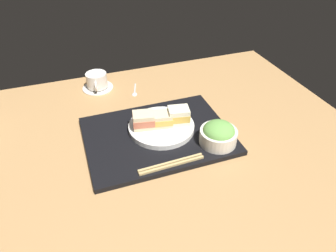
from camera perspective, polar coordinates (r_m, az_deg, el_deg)
The scene contains 10 objects.
ground_plane at distance 97.53cm, azimuth -4.18°, elevation -3.80°, with size 140.00×100.00×3.00cm, color tan.
serving_tray at distance 97.91cm, azimuth -1.95°, elevation -1.77°, with size 45.03×33.65×1.58cm, color black.
sandwich_plate at distance 98.79cm, azimuth -1.23°, elevation -0.15°, with size 21.05×21.05×1.66cm, color silver.
sandwich_near at distance 96.19cm, azimuth -4.55°, elevation 1.06°, with size 7.55×6.47×5.07cm.
sandwich_middle at distance 97.01cm, azimuth -1.25°, elevation 1.26°, with size 7.69×6.55×4.32cm.
sandwich_far at distance 97.59cm, azimuth 1.98°, elevation 1.90°, with size 7.40×6.34×5.46cm.
salad_bowl at distance 93.17cm, azimuth 9.32°, elevation -1.47°, with size 11.22×11.22×7.12cm.
chopsticks_pair at distance 86.57cm, azimuth 0.63°, elevation -7.04°, with size 19.22×2.37×0.70cm.
coffee_cup at distance 125.55cm, azimuth -13.00°, elevation 8.01°, with size 12.02×12.60×6.49cm.
teaspoon at distance 121.45cm, azimuth -6.19°, elevation 6.27°, with size 3.95×9.53×0.80cm.
Camera 1 is at (-17.86, -71.59, 62.28)cm, focal length 32.99 mm.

